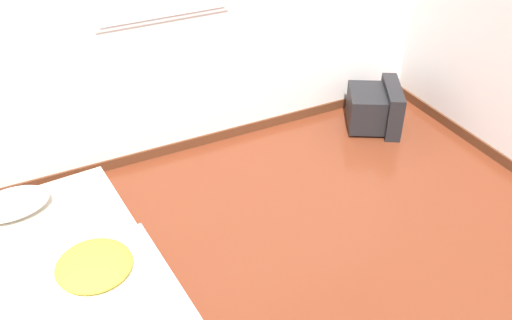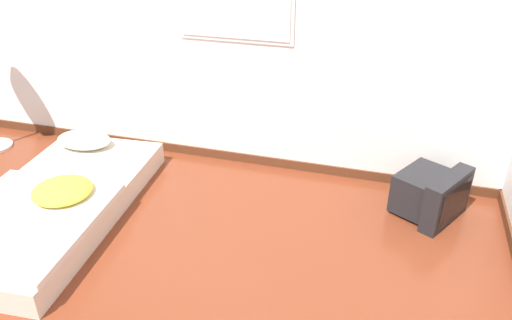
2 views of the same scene
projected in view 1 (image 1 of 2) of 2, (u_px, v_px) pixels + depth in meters
The scene contains 3 objects.
wall_back at pixel (106, 14), 4.08m from camera, with size 8.02×0.08×2.60m.
mattress_bed at pixel (75, 287), 3.50m from camera, with size 1.19×2.17×0.34m.
crt_tv at pixel (376, 107), 5.18m from camera, with size 0.64×0.66×0.41m.
Camera 1 is at (-0.78, -1.19, 2.79)m, focal length 40.00 mm.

